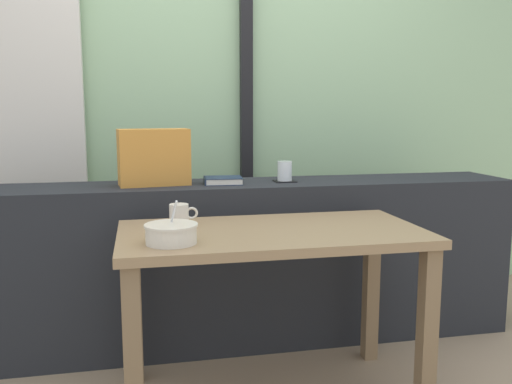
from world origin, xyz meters
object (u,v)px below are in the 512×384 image
breakfast_table (272,258)px  closed_book (223,180)px  ceramic_mug (180,215)px  coaster_square (285,181)px  soup_bowl (171,234)px  juice_glass (285,172)px  throw_pillow (154,157)px

breakfast_table → closed_book: size_ratio=6.17×
breakfast_table → ceramic_mug: bearing=156.0°
coaster_square → soup_bowl: bearing=-129.7°
soup_bowl → ceramic_mug: size_ratio=1.62×
juice_glass → ceramic_mug: (-0.54, -0.42, -0.11)m
breakfast_table → coaster_square: (0.20, 0.57, 0.22)m
throw_pillow → coaster_square: bearing=-0.7°
breakfast_table → ceramic_mug: ceramic_mug is taller
coaster_square → soup_bowl: 0.93m
breakfast_table → coaster_square: coaster_square is taller
breakfast_table → juice_glass: juice_glass is taller
throw_pillow → ceramic_mug: (0.08, -0.43, -0.19)m
juice_glass → ceramic_mug: juice_glass is taller
coaster_square → closed_book: 0.31m
juice_glass → soup_bowl: size_ratio=0.52×
closed_book → soup_bowl: soup_bowl is taller
juice_glass → coaster_square: bearing=0.0°
juice_glass → ceramic_mug: 0.69m
coaster_square → breakfast_table: bearing=-109.5°
juice_glass → throw_pillow: size_ratio=0.30×
breakfast_table → ceramic_mug: 0.40m
coaster_square → juice_glass: bearing=0.0°
soup_bowl → ceramic_mug: (0.05, 0.29, 0.01)m
coaster_square → soup_bowl: (-0.59, -0.71, -0.07)m
coaster_square → juice_glass: size_ratio=1.05×
breakfast_table → coaster_square: bearing=70.5°
closed_book → throw_pillow: size_ratio=0.58×
closed_book → ceramic_mug: 0.48m
closed_book → throw_pillow: 0.34m
ceramic_mug → breakfast_table: bearing=-24.0°
breakfast_table → juice_glass: 0.66m
throw_pillow → ceramic_mug: 0.48m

